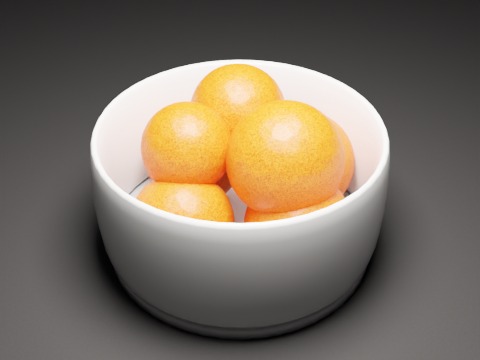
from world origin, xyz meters
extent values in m
cylinder|color=silver|center=(0.25, 0.03, 0.01)|extent=(0.23, 0.23, 0.01)
sphere|color=#FF2E02|center=(0.31, 0.06, 0.06)|extent=(0.09, 0.09, 0.09)
sphere|color=#FF2E02|center=(0.22, 0.08, 0.06)|extent=(0.09, 0.09, 0.09)
sphere|color=#FF2E02|center=(0.20, -0.01, 0.06)|extent=(0.08, 0.08, 0.08)
sphere|color=#FF2E02|center=(0.29, -0.02, 0.06)|extent=(0.09, 0.09, 0.09)
sphere|color=#FF2E02|center=(0.25, 0.07, 0.11)|extent=(0.08, 0.08, 0.08)
sphere|color=#FF2E02|center=(0.21, 0.02, 0.11)|extent=(0.07, 0.07, 0.07)
sphere|color=#FF2E02|center=(0.28, 0.00, 0.11)|extent=(0.09, 0.09, 0.09)
camera|label=1|loc=(0.19, -0.41, 0.41)|focal=50.00mm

